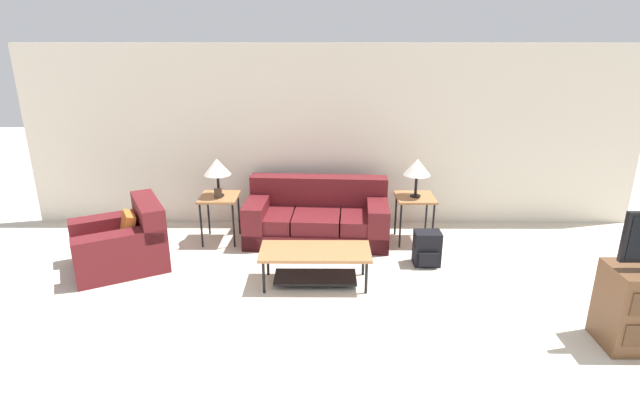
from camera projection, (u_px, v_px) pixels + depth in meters
wall_back at (334, 137)px, 7.17m from camera, size 8.86×0.06×2.60m
couch at (317, 219)px, 6.88m from camera, size 1.97×1.04×0.82m
armchair at (123, 244)px, 6.09m from camera, size 1.34×1.30×0.80m
coffee_table at (315, 259)px, 5.64m from camera, size 1.25×0.56×0.42m
side_table_left at (219, 201)px, 6.73m from camera, size 0.51×0.53×0.65m
side_table_right at (415, 201)px, 6.71m from camera, size 0.51×0.53×0.65m
table_lamp_left at (217, 167)px, 6.58m from camera, size 0.36×0.36×0.52m
table_lamp_right at (417, 168)px, 6.56m from camera, size 0.36×0.36×0.52m
backpack at (427, 249)px, 6.14m from camera, size 0.32×0.31×0.43m
picture_frame at (218, 193)px, 6.61m from camera, size 0.10×0.04×0.13m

